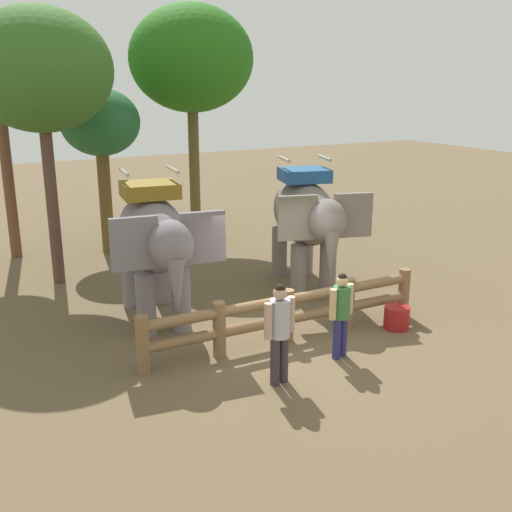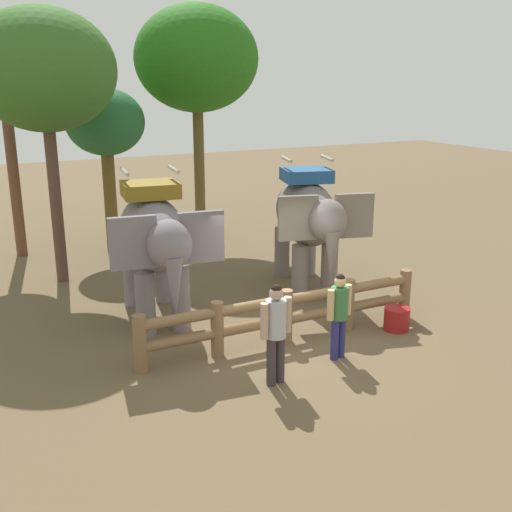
{
  "view_description": "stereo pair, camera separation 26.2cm",
  "coord_description": "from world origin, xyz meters",
  "px_view_note": "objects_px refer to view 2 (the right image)",
  "views": [
    {
      "loc": [
        -5.77,
        -9.03,
        4.92
      ],
      "look_at": [
        0.0,
        1.57,
        1.4
      ],
      "focal_mm": 42.79,
      "sensor_mm": 36.0,
      "label": 1
    },
    {
      "loc": [
        -5.54,
        -9.15,
        4.92
      ],
      "look_at": [
        0.0,
        1.57,
        1.4
      ],
      "focal_mm": 42.79,
      "sensor_mm": 36.0,
      "label": 2
    }
  ],
  "objects_px": {
    "tree_far_left": "(0,53)",
    "elephant_center": "(308,217)",
    "log_fence": "(286,312)",
    "tourist_man_in_blue": "(276,327)",
    "tree_far_right": "(44,71)",
    "feed_bucket": "(397,319)",
    "tree_back_center": "(196,60)",
    "tree_deep_back": "(105,125)",
    "tourist_woman_in_black": "(339,310)",
    "elephant_near_left": "(155,239)"
  },
  "relations": [
    {
      "from": "elephant_near_left",
      "to": "tree_far_right",
      "type": "relative_size",
      "value": 0.58
    },
    {
      "from": "tree_back_center",
      "to": "tree_far_right",
      "type": "distance_m",
      "value": 5.34
    },
    {
      "from": "elephant_near_left",
      "to": "elephant_center",
      "type": "height_order",
      "value": "elephant_near_left"
    },
    {
      "from": "tree_far_right",
      "to": "elephant_center",
      "type": "bearing_deg",
      "value": -33.06
    },
    {
      "from": "tree_far_left",
      "to": "tourist_woman_in_black",
      "type": "bearing_deg",
      "value": -66.63
    },
    {
      "from": "elephant_center",
      "to": "feed_bucket",
      "type": "bearing_deg",
      "value": -84.42
    },
    {
      "from": "elephant_center",
      "to": "tourist_woman_in_black",
      "type": "distance_m",
      "value": 3.93
    },
    {
      "from": "tourist_woman_in_black",
      "to": "tourist_man_in_blue",
      "type": "relative_size",
      "value": 0.92
    },
    {
      "from": "log_fence",
      "to": "tree_far_right",
      "type": "relative_size",
      "value": 0.92
    },
    {
      "from": "tourist_man_in_blue",
      "to": "tree_deep_back",
      "type": "relative_size",
      "value": 0.37
    },
    {
      "from": "feed_bucket",
      "to": "tourist_man_in_blue",
      "type": "bearing_deg",
      "value": -165.43
    },
    {
      "from": "elephant_near_left",
      "to": "tree_back_center",
      "type": "xyz_separation_m",
      "value": [
        3.46,
        6.05,
        3.66
      ]
    },
    {
      "from": "log_fence",
      "to": "tourist_man_in_blue",
      "type": "bearing_deg",
      "value": -125.9
    },
    {
      "from": "log_fence",
      "to": "tree_far_left",
      "type": "relative_size",
      "value": 0.9
    },
    {
      "from": "tree_far_left",
      "to": "tourist_man_in_blue",
      "type": "bearing_deg",
      "value": -74.74
    },
    {
      "from": "log_fence",
      "to": "tree_back_center",
      "type": "bearing_deg",
      "value": 78.99
    },
    {
      "from": "elephant_near_left",
      "to": "tree_back_center",
      "type": "bearing_deg",
      "value": 60.22
    },
    {
      "from": "elephant_center",
      "to": "tree_far_right",
      "type": "bearing_deg",
      "value": 146.94
    },
    {
      "from": "tourist_woman_in_black",
      "to": "log_fence",
      "type": "bearing_deg",
      "value": 113.64
    },
    {
      "from": "tree_far_right",
      "to": "tree_deep_back",
      "type": "xyz_separation_m",
      "value": [
        1.88,
        2.23,
        -1.42
      ]
    },
    {
      "from": "elephant_near_left",
      "to": "tree_far_right",
      "type": "xyz_separation_m",
      "value": [
        -1.3,
        3.64,
        3.29
      ]
    },
    {
      "from": "tourist_man_in_blue",
      "to": "tree_back_center",
      "type": "distance_m",
      "value": 10.89
    },
    {
      "from": "tree_far_left",
      "to": "tree_deep_back",
      "type": "relative_size",
      "value": 1.43
    },
    {
      "from": "tree_far_left",
      "to": "feed_bucket",
      "type": "bearing_deg",
      "value": -56.85
    },
    {
      "from": "tree_far_right",
      "to": "tree_deep_back",
      "type": "distance_m",
      "value": 3.25
    },
    {
      "from": "log_fence",
      "to": "tourist_woman_in_black",
      "type": "bearing_deg",
      "value": -66.36
    },
    {
      "from": "log_fence",
      "to": "feed_bucket",
      "type": "relative_size",
      "value": 11.6
    },
    {
      "from": "tourist_man_in_blue",
      "to": "log_fence",
      "type": "bearing_deg",
      "value": 54.1
    },
    {
      "from": "log_fence",
      "to": "tree_far_left",
      "type": "xyz_separation_m",
      "value": [
        -3.77,
        8.74,
        4.97
      ]
    },
    {
      "from": "tourist_woman_in_black",
      "to": "tree_far_left",
      "type": "relative_size",
      "value": 0.24
    },
    {
      "from": "elephant_center",
      "to": "tree_deep_back",
      "type": "distance_m",
      "value": 6.74
    },
    {
      "from": "tree_far_left",
      "to": "elephant_center",
      "type": "bearing_deg",
      "value": -47.5
    },
    {
      "from": "tourist_woman_in_black",
      "to": "tourist_man_in_blue",
      "type": "distance_m",
      "value": 1.51
    },
    {
      "from": "tourist_man_in_blue",
      "to": "tree_far_left",
      "type": "bearing_deg",
      "value": 105.26
    },
    {
      "from": "elephant_near_left",
      "to": "tree_far_left",
      "type": "relative_size",
      "value": 0.56
    },
    {
      "from": "tourist_man_in_blue",
      "to": "tree_far_right",
      "type": "height_order",
      "value": "tree_far_right"
    },
    {
      "from": "tree_back_center",
      "to": "tree_far_right",
      "type": "height_order",
      "value": "tree_back_center"
    },
    {
      "from": "tree_far_right",
      "to": "feed_bucket",
      "type": "xyz_separation_m",
      "value": [
        5.45,
        -6.34,
        -4.85
      ]
    },
    {
      "from": "tree_far_right",
      "to": "tree_far_left",
      "type": "bearing_deg",
      "value": 101.72
    },
    {
      "from": "log_fence",
      "to": "tourist_man_in_blue",
      "type": "height_order",
      "value": "tourist_man_in_blue"
    },
    {
      "from": "tree_far_left",
      "to": "tree_back_center",
      "type": "xyz_separation_m",
      "value": [
        5.37,
        -0.53,
        -0.12
      ]
    },
    {
      "from": "elephant_center",
      "to": "tree_deep_back",
      "type": "relative_size",
      "value": 0.81
    },
    {
      "from": "elephant_center",
      "to": "tourist_woman_in_black",
      "type": "bearing_deg",
      "value": -113.46
    },
    {
      "from": "tree_far_left",
      "to": "tree_far_right",
      "type": "distance_m",
      "value": 3.04
    },
    {
      "from": "tourist_woman_in_black",
      "to": "tree_deep_back",
      "type": "xyz_separation_m",
      "value": [
        -1.75,
        9.1,
        2.72
      ]
    },
    {
      "from": "elephant_near_left",
      "to": "elephant_center",
      "type": "xyz_separation_m",
      "value": [
        3.86,
        0.29,
        -0.01
      ]
    },
    {
      "from": "tourist_man_in_blue",
      "to": "feed_bucket",
      "type": "distance_m",
      "value": 3.49
    },
    {
      "from": "tree_far_left",
      "to": "tree_far_right",
      "type": "xyz_separation_m",
      "value": [
        0.61,
        -2.94,
        -0.49
      ]
    },
    {
      "from": "elephant_near_left",
      "to": "tree_far_left",
      "type": "bearing_deg",
      "value": 106.16
    },
    {
      "from": "tourist_man_in_blue",
      "to": "tourist_woman_in_black",
      "type": "bearing_deg",
      "value": 12.26
    }
  ]
}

